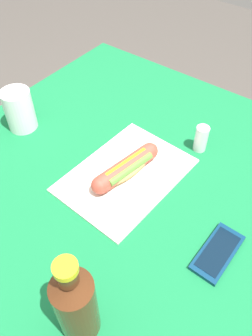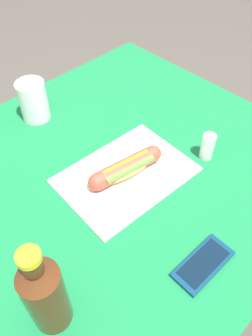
# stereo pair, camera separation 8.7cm
# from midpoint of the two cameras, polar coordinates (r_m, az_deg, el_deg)

# --- Properties ---
(ground_plane) EXTENTS (6.00, 6.00, 0.00)m
(ground_plane) POSITION_cam_midpoint_polar(r_m,az_deg,el_deg) (1.54, 0.16, -19.48)
(ground_plane) COLOR #47423D
(ground_plane) RESTS_ON ground
(dining_table) EXTENTS (1.06, 0.93, 0.74)m
(dining_table) POSITION_cam_midpoint_polar(r_m,az_deg,el_deg) (1.01, 0.24, -5.86)
(dining_table) COLOR brown
(dining_table) RESTS_ON ground
(paper_wrapper) EXTENTS (0.35, 0.26, 0.01)m
(paper_wrapper) POSITION_cam_midpoint_polar(r_m,az_deg,el_deg) (0.89, 2.79, -1.32)
(paper_wrapper) COLOR silver
(paper_wrapper) RESTS_ON dining_table
(hot_dog) EXTENTS (0.22, 0.08, 0.05)m
(hot_dog) POSITION_cam_midpoint_polar(r_m,az_deg,el_deg) (0.87, 2.90, -0.14)
(hot_dog) COLOR tan
(hot_dog) RESTS_ON paper_wrapper
(cell_phone) EXTENTS (0.14, 0.07, 0.01)m
(cell_phone) POSITION_cam_midpoint_polar(r_m,az_deg,el_deg) (0.77, 16.06, -15.38)
(cell_phone) COLOR #0A2D4C
(cell_phone) RESTS_ON dining_table
(soda_bottle) EXTENTS (0.07, 0.07, 0.24)m
(soda_bottle) POSITION_cam_midpoint_polar(r_m,az_deg,el_deg) (0.62, -9.35, -20.32)
(soda_bottle) COLOR #4C2814
(soda_bottle) RESTS_ON dining_table
(drinking_cup) EXTENTS (0.08, 0.08, 0.12)m
(drinking_cup) POSITION_cam_midpoint_polar(r_m,az_deg,el_deg) (1.05, -12.95, 10.79)
(drinking_cup) COLOR white
(drinking_cup) RESTS_ON dining_table
(salt_shaker) EXTENTS (0.04, 0.04, 0.08)m
(salt_shaker) POSITION_cam_midpoint_polar(r_m,az_deg,el_deg) (0.95, 16.08, 3.33)
(salt_shaker) COLOR silver
(salt_shaker) RESTS_ON dining_table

